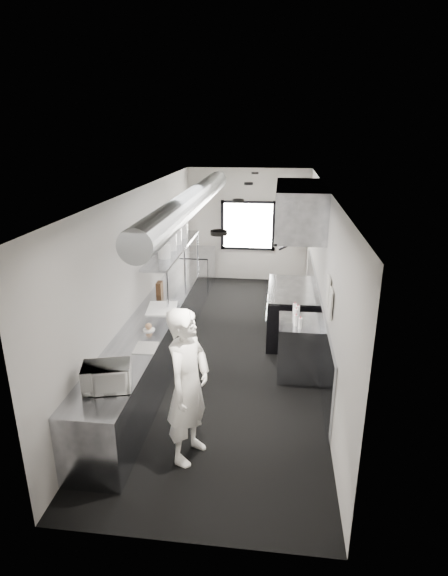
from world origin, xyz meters
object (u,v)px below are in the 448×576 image
(small_plate, at_px, (149,330))
(squeeze_bottle_b, at_px, (296,321))
(deli_tub_a, at_px, (106,367))
(plate_stack_b, at_px, (170,242))
(range, at_px, (290,312))
(line_cook, at_px, (188,386))
(microwave, at_px, (107,377))
(squeeze_bottle_d, at_px, (298,312))
(plate_stack_a, at_px, (164,251))
(knife_block, at_px, (160,288))
(plate_stack_c, at_px, (175,234))
(far_work_table, at_px, (198,270))
(squeeze_bottle_e, at_px, (295,309))
(prep_counter, at_px, (159,335))
(bottle_station, at_px, (299,348))
(squeeze_bottle_c, at_px, (296,315))
(cutting_board, at_px, (162,308))
(pass_shelf, at_px, (174,249))
(plate_stack_d, at_px, (181,228))
(deli_tub_b, at_px, (96,371))
(exhaust_hood, at_px, (299,209))
(squeeze_bottle_a, at_px, (300,323))

(small_plate, bearing_deg, squeeze_bottle_b, 11.18)
(deli_tub_a, xyz_separation_m, plate_stack_b, (0.05, 3.28, 0.78))
(range, distance_m, line_cook, 3.72)
(microwave, relative_size, squeeze_bottle_d, 2.54)
(deli_tub_a, xyz_separation_m, plate_stack_a, (0.08, 2.73, 0.75))
(microwave, distance_m, knife_block, 3.13)
(plate_stack_c, distance_m, squeeze_bottle_b, 3.22)
(small_plate, xyz_separation_m, plate_stack_a, (-0.11, 1.53, 0.79))
(far_work_table, height_order, squeeze_bottle_e, squeeze_bottle_e)
(prep_counter, distance_m, squeeze_bottle_b, 2.31)
(microwave, xyz_separation_m, plate_stack_a, (-0.08, 3.11, 0.65))
(bottle_station, distance_m, plate_stack_c, 3.34)
(range, bearing_deg, squeeze_bottle_c, -88.33)
(bottle_station, height_order, deli_tub_a, deli_tub_a)
(squeeze_bottle_b, bearing_deg, plate_stack_b, 144.16)
(cutting_board, bearing_deg, pass_shelf, 93.99)
(plate_stack_d, bearing_deg, deli_tub_b, -91.57)
(exhaust_hood, bearing_deg, microwave, -121.69)
(deli_tub_b, distance_m, plate_stack_c, 3.93)
(cutting_board, xyz_separation_m, squeeze_bottle_e, (2.16, 0.07, 0.07))
(plate_stack_a, bearing_deg, prep_counter, -87.18)
(knife_block, bearing_deg, squeeze_bottle_e, -16.37)
(far_work_table, relative_size, plate_stack_a, 4.65)
(deli_tub_b, distance_m, plate_stack_a, 2.94)
(deli_tub_a, height_order, squeeze_bottle_e, squeeze_bottle_e)
(bottle_station, height_order, line_cook, line_cook)
(squeeze_bottle_c, bearing_deg, line_cook, -120.85)
(squeeze_bottle_c, bearing_deg, cutting_board, 174.59)
(bottle_station, distance_m, deli_tub_b, 3.17)
(range, height_order, squeeze_bottle_e, squeeze_bottle_e)
(squeeze_bottle_a, bearing_deg, plate_stack_c, 136.83)
(knife_block, bearing_deg, squeeze_bottle_a, -27.67)
(bottle_station, bearing_deg, far_work_table, 120.53)
(cutting_board, relative_size, squeeze_bottle_e, 3.67)
(range, distance_m, far_work_table, 3.32)
(squeeze_bottle_e, bearing_deg, small_plate, -157.17)
(deli_tub_a, xyz_separation_m, squeeze_bottle_b, (2.34, 1.63, 0.03))
(prep_counter, bearing_deg, plate_stack_d, 91.85)
(pass_shelf, height_order, deli_tub_a, pass_shelf)
(exhaust_hood, bearing_deg, squeeze_bottle_a, -88.75)
(squeeze_bottle_a, distance_m, squeeze_bottle_e, 0.57)
(deli_tub_b, bearing_deg, knife_block, 89.26)
(squeeze_bottle_e, bearing_deg, bottle_station, -75.08)
(plate_stack_a, bearing_deg, exhaust_hood, 11.28)
(microwave, bearing_deg, line_cook, -9.98)
(plate_stack_b, xyz_separation_m, plate_stack_c, (-0.01, 0.47, 0.03))
(pass_shelf, xyz_separation_m, line_cook, (1.00, -3.78, -0.59))
(prep_counter, height_order, microwave, microwave)
(exhaust_hood, height_order, microwave, exhaust_hood)
(line_cook, bearing_deg, deli_tub_b, 99.24)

